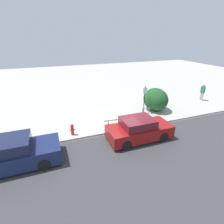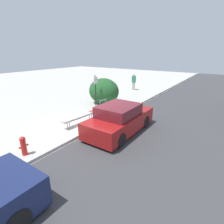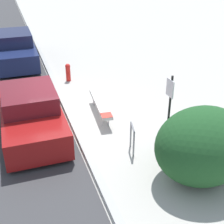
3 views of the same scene
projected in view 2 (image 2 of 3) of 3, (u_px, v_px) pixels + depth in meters
The scene contains 10 objects.
ground_plane at pixel (95, 128), 9.11m from camera, with size 60.00×60.00×0.00m, color #ADAAA3.
road_strip at pixel (205, 161), 6.36m from camera, with size 60.00×10.00×0.01m.
curb at pixel (95, 127), 9.09m from camera, with size 60.00×0.20×0.13m.
bench at pixel (80, 116), 9.51m from camera, with size 2.27×0.55×0.49m.
bike_rack at pixel (103, 104), 11.43m from camera, with size 0.55×0.17×0.83m.
sign_post at pixel (96, 89), 11.88m from camera, with size 0.36×0.08×2.30m.
fire_hydrant at pixel (23, 145), 6.61m from camera, with size 0.36×0.22×0.77m.
shrub_hedge at pixel (104, 91), 13.15m from camera, with size 1.96×2.38×1.93m.
pedestrian at pixel (134, 81), 17.95m from camera, with size 0.24×0.40×1.66m.
parked_car_near at pixel (120, 119), 8.49m from camera, with size 4.00×1.79×1.40m.
Camera 2 is at (-6.39, -5.43, 3.75)m, focal length 28.00 mm.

